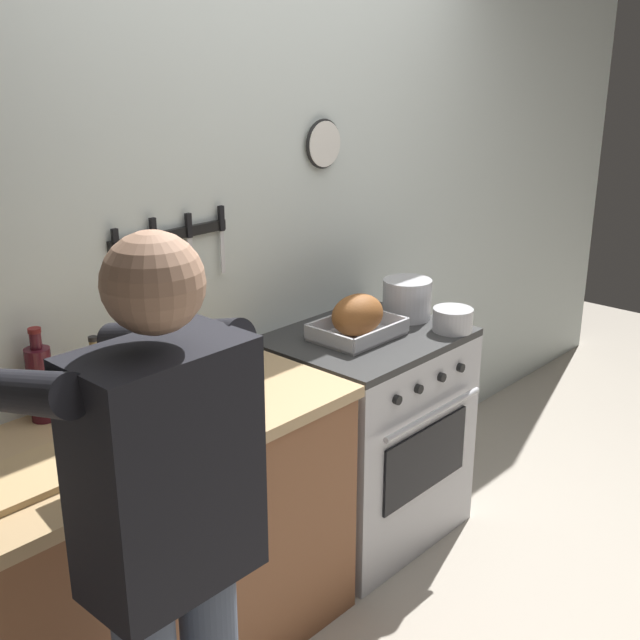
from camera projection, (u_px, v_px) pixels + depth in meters
name	position (u px, v px, depth m)	size (l,w,h in m)	color
wall_back	(263.00, 232.00, 3.15)	(6.00, 0.13, 2.60)	silver
counter_block	(57.00, 596.00, 2.35)	(2.03, 0.65, 0.90)	brown
stove	(365.00, 435.00, 3.35)	(0.76, 0.67, 0.90)	#BCBCC1
person_cook	(166.00, 541.00, 1.77)	(0.51, 0.63, 1.66)	#4C566B
roasting_pan	(357.00, 318.00, 3.15)	(0.35, 0.26, 0.18)	#B7B7BC
stock_pot	(407.00, 299.00, 3.37)	(0.21, 0.21, 0.17)	#B7B7BC
saucepan	(453.00, 320.00, 3.23)	(0.16, 0.16, 0.09)	#B7B7BC
cutting_board	(28.00, 477.00, 2.12)	(0.36, 0.24, 0.02)	tan
bottle_soy_sauce	(116.00, 393.00, 2.48)	(0.06, 0.06, 0.18)	black
bottle_cooking_oil	(183.00, 352.00, 2.69)	(0.06, 0.06, 0.28)	gold
bottle_wine_red	(41.00, 382.00, 2.43)	(0.08, 0.08, 0.30)	#47141E
bottle_vinegar	(97.00, 379.00, 2.51)	(0.06, 0.06, 0.25)	#997F4C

